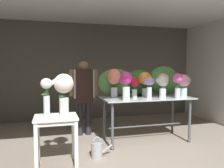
# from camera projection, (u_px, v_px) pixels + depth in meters

# --- Properties ---
(ground_plane) EXTENTS (8.52, 8.52, 0.00)m
(ground_plane) POSITION_uv_depth(u_px,v_px,m) (115.00, 138.00, 4.58)
(ground_plane) COLOR gray
(wall_back) EXTENTS (5.88, 0.12, 2.65)m
(wall_back) POSITION_uv_depth(u_px,v_px,m) (96.00, 72.00, 6.34)
(wall_back) COLOR #5B564C
(wall_back) RESTS_ON ground
(ceiling_slab) EXTENTS (6.00, 3.99, 0.12)m
(ceiling_slab) POSITION_uv_depth(u_px,v_px,m) (115.00, 3.00, 4.37)
(ceiling_slab) COLOR silver
(ceiling_slab) RESTS_ON wall_back
(display_table_glass) EXTENTS (1.74, 0.83, 0.87)m
(display_table_glass) POSITION_uv_depth(u_px,v_px,m) (146.00, 105.00, 4.36)
(display_table_glass) COLOR silver
(display_table_glass) RESTS_ON ground
(side_table_white) EXTENTS (0.61, 0.50, 0.74)m
(side_table_white) POSITION_uv_depth(u_px,v_px,m) (56.00, 125.00, 3.23)
(side_table_white) COLOR white
(side_table_white) RESTS_ON ground
(florist) EXTENTS (0.60, 0.24, 1.60)m
(florist) POSITION_uv_depth(u_px,v_px,m) (84.00, 89.00, 4.71)
(florist) COLOR #232328
(florist) RESTS_ON ground
(foliage_backdrop) EXTENTS (1.78, 0.31, 0.60)m
(foliage_backdrop) POSITION_uv_depth(u_px,v_px,m) (142.00, 82.00, 4.62)
(foliage_backdrop) COLOR #477F3D
(foliage_backdrop) RESTS_ON display_table_glass
(vase_magenta_freesia) EXTENTS (0.23, 0.21, 0.51)m
(vase_magenta_freesia) POSITION_uv_depth(u_px,v_px,m) (126.00, 84.00, 3.94)
(vase_magenta_freesia) COLOR silver
(vase_magenta_freesia) RESTS_ON display_table_glass
(vase_ivory_snapdragons) EXTENTS (0.24, 0.21, 0.42)m
(vase_ivory_snapdragons) POSITION_uv_depth(u_px,v_px,m) (163.00, 85.00, 4.25)
(vase_ivory_snapdragons) COLOR silver
(vase_ivory_snapdragons) RESTS_ON display_table_glass
(vase_blush_roses) EXTENTS (0.29, 0.25, 0.44)m
(vase_blush_roses) POSITION_uv_depth(u_px,v_px,m) (184.00, 83.00, 4.43)
(vase_blush_roses) COLOR silver
(vase_blush_roses) RESTS_ON display_table_glass
(vase_crimson_stock) EXTENTS (0.18, 0.17, 0.39)m
(vase_crimson_stock) POSITION_uv_depth(u_px,v_px,m) (135.00, 86.00, 4.28)
(vase_crimson_stock) COLOR silver
(vase_crimson_stock) RESTS_ON display_table_glass
(vase_sunset_dahlias) EXTENTS (0.27, 0.27, 0.49)m
(vase_sunset_dahlias) POSITION_uv_depth(u_px,v_px,m) (145.00, 81.00, 4.43)
(vase_sunset_dahlias) COLOR silver
(vase_sunset_dahlias) RESTS_ON display_table_glass
(vase_fuchsia_hydrangea) EXTENTS (0.19, 0.19, 0.47)m
(vase_fuchsia_hydrangea) POSITION_uv_depth(u_px,v_px,m) (178.00, 83.00, 4.19)
(vase_fuchsia_hydrangea) COLOR silver
(vase_fuchsia_hydrangea) RESTS_ON display_table_glass
(vase_peach_anemones) EXTENTS (0.24, 0.23, 0.46)m
(vase_peach_anemones) POSITION_uv_depth(u_px,v_px,m) (163.00, 81.00, 4.55)
(vase_peach_anemones) COLOR silver
(vase_peach_anemones) RESTS_ON display_table_glass
(vase_lilac_peonies) EXTENTS (0.21, 0.20, 0.39)m
(vase_lilac_peonies) POSITION_uv_depth(u_px,v_px,m) (149.00, 85.00, 4.14)
(vase_lilac_peonies) COLOR silver
(vase_lilac_peonies) RESTS_ON display_table_glass
(vase_coral_tulips) EXTENTS (0.27, 0.27, 0.55)m
(vase_coral_tulips) POSITION_uv_depth(u_px,v_px,m) (114.00, 80.00, 4.29)
(vase_coral_tulips) COLOR silver
(vase_coral_tulips) RESTS_ON display_table_glass
(vase_white_roses_tall) EXTENTS (0.18, 0.16, 0.55)m
(vase_white_roses_tall) POSITION_uv_depth(u_px,v_px,m) (47.00, 94.00, 3.16)
(vase_white_roses_tall) COLOR silver
(vase_white_roses_tall) RESTS_ON side_table_white
(vase_cream_lisianthus_tall) EXTENTS (0.31, 0.29, 0.61)m
(vase_cream_lisianthus_tall) POSITION_uv_depth(u_px,v_px,m) (64.00, 89.00, 3.27)
(vase_cream_lisianthus_tall) COLOR silver
(vase_cream_lisianthus_tall) RESTS_ON side_table_white
(watering_can) EXTENTS (0.35, 0.18, 0.34)m
(watering_can) POSITION_uv_depth(u_px,v_px,m) (97.00, 150.00, 3.57)
(watering_can) COLOR #999EA3
(watering_can) RESTS_ON ground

